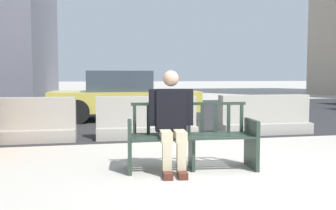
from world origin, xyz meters
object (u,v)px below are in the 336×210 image
jersey_barrier_centre (146,121)px  street_bench (191,140)px  jersey_barrier_left (22,124)px  jersey_barrier_right (264,118)px  car_taxi_near (123,96)px  seated_person (172,118)px

jersey_barrier_centre → street_bench: bearing=-85.9°
jersey_barrier_left → jersey_barrier_right: (4.98, 0.01, 0.00)m
jersey_barrier_centre → car_taxi_near: (-0.15, 3.33, 0.34)m
jersey_barrier_centre → jersey_barrier_left: size_ratio=1.01×
jersey_barrier_right → jersey_barrier_centre: bearing=-179.1°
seated_person → car_taxi_near: car_taxi_near is taller
jersey_barrier_left → car_taxi_near: bearing=55.9°
street_bench → car_taxi_near: 6.03m
street_bench → jersey_barrier_centre: street_bench is taller
street_bench → jersey_barrier_left: 3.74m
street_bench → jersey_barrier_right: 3.63m
car_taxi_near → street_bench: bearing=-86.8°
street_bench → jersey_barrier_right: (2.40, 2.72, -0.06)m
jersey_barrier_right → jersey_barrier_left: bearing=-179.9°
jersey_barrier_left → jersey_barrier_right: bearing=0.1°
street_bench → jersey_barrier_centre: 2.69m
jersey_barrier_left → jersey_barrier_right: size_ratio=1.00×
jersey_barrier_centre → car_taxi_near: size_ratio=0.48×
jersey_barrier_centre → jersey_barrier_right: bearing=0.9°
seated_person → jersey_barrier_left: seated_person is taller
seated_person → jersey_barrier_left: size_ratio=0.65×
jersey_barrier_right → car_taxi_near: size_ratio=0.47×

